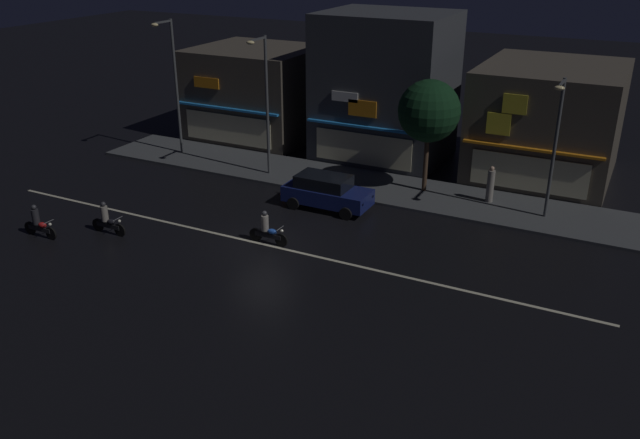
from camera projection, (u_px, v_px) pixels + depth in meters
name	position (u px, v px, depth m)	size (l,w,h in m)	color
ground_plane	(263.00, 244.00, 28.91)	(140.00, 140.00, 0.00)	black
lane_divider_stripe	(263.00, 244.00, 28.91)	(28.95, 0.16, 0.01)	beige
sidewalk_far	(346.00, 182.00, 35.96)	(30.47, 4.40, 0.14)	#424447
storefront_left_block	(548.00, 121.00, 36.27)	(7.29, 8.71, 6.05)	#4C443A
storefront_center_block	(257.00, 92.00, 43.36)	(7.73, 7.30, 5.75)	#4C443A
storefront_right_block	(386.00, 87.00, 38.67)	(7.28, 6.44, 8.44)	#383A3F
streetlamp_west	(173.00, 78.00, 38.54)	(0.44, 1.64, 7.89)	#47494C
streetlamp_mid	(265.00, 96.00, 35.10)	(0.44, 1.64, 7.51)	#47494C
streetlamp_east	(555.00, 138.00, 29.65)	(0.44, 1.64, 6.57)	#47494C
pedestrian_on_sidewalk	(490.00, 185.00, 32.78)	(0.36, 0.36, 1.86)	gray
street_tree	(429.00, 111.00, 32.89)	(3.13, 3.13, 5.79)	#473323
parked_car_near_kerb	(326.00, 191.00, 32.38)	(4.30, 1.98, 1.67)	navy
motorcycle_lead	(38.00, 224.00, 29.39)	(1.90, 0.60, 1.52)	black
motorcycle_following	(267.00, 230.00, 28.75)	(1.90, 0.60, 1.52)	black
motorcycle_opposite_lane	(107.00, 220.00, 29.71)	(1.90, 0.60, 1.52)	black
traffic_cone	(283.00, 189.00, 34.31)	(0.36, 0.36, 0.55)	orange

